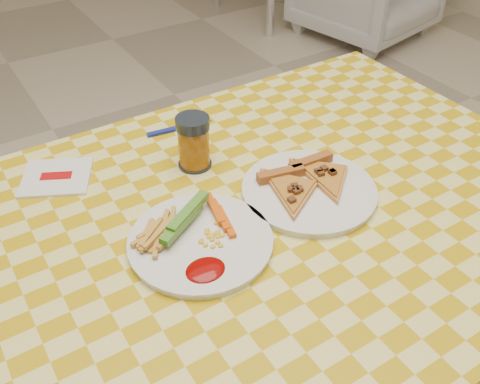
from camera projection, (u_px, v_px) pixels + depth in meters
name	position (u px, v px, depth m)	size (l,w,h in m)	color
table	(255.00, 244.00, 1.02)	(1.28, 0.88, 0.76)	silver
plate_left	(201.00, 243.00, 0.91)	(0.24, 0.24, 0.01)	white
plate_right	(309.00, 191.00, 1.02)	(0.25, 0.25, 0.01)	white
fries_veggies	(191.00, 232.00, 0.91)	(0.20, 0.19, 0.04)	gold
pizza_slices	(306.00, 181.00, 1.02)	(0.22, 0.20, 0.02)	gold
drink_glass	(194.00, 143.00, 1.06)	(0.07, 0.07, 0.11)	black
napkin	(56.00, 177.00, 1.06)	(0.17, 0.17, 0.01)	silver
fork	(180.00, 127.00, 1.20)	(0.15, 0.04, 0.01)	navy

